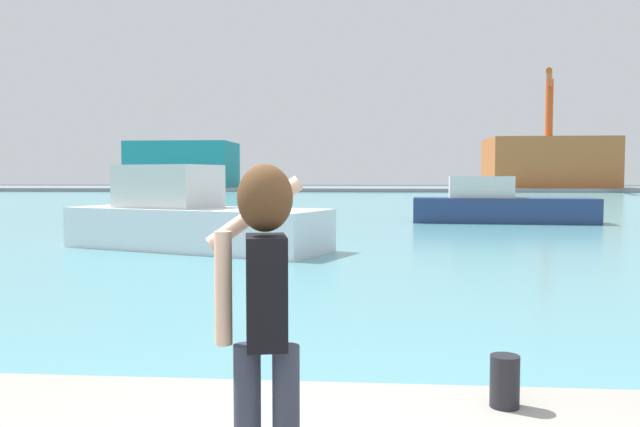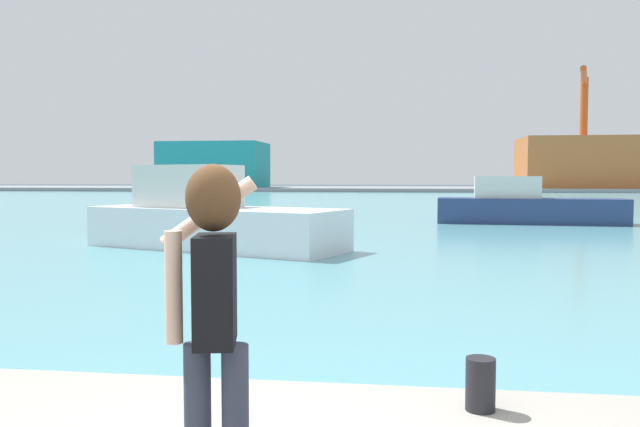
% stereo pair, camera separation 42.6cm
% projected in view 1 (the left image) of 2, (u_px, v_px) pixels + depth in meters
% --- Properties ---
extents(ground_plane, '(220.00, 220.00, 0.00)m').
position_uv_depth(ground_plane, '(368.00, 202.00, 53.00)').
color(ground_plane, '#334751').
extents(harbor_water, '(140.00, 100.00, 0.02)m').
position_uv_depth(harbor_water, '(368.00, 201.00, 54.99)').
color(harbor_water, '#599EA8').
rests_on(harbor_water, ground_plane).
extents(far_shore_dock, '(140.00, 20.00, 0.52)m').
position_uv_depth(far_shore_dock, '(370.00, 189.00, 94.78)').
color(far_shore_dock, gray).
rests_on(far_shore_dock, ground_plane).
extents(person_photographer, '(0.53, 0.55, 1.74)m').
position_uv_depth(person_photographer, '(264.00, 297.00, 3.23)').
color(person_photographer, '#2D3342').
rests_on(person_photographer, quay_promenade).
extents(harbor_bollard, '(0.21, 0.21, 0.38)m').
position_uv_depth(harbor_bollard, '(505.00, 381.00, 4.64)').
color(harbor_bollard, black).
rests_on(harbor_bollard, quay_promenade).
extents(boat_moored, '(8.24, 5.21, 2.47)m').
position_uv_depth(boat_moored, '(190.00, 219.00, 18.77)').
color(boat_moored, white).
rests_on(boat_moored, harbor_water).
extents(boat_moored_2, '(8.30, 2.66, 2.14)m').
position_uv_depth(boat_moored_2, '(499.00, 206.00, 29.31)').
color(boat_moored_2, navy).
rests_on(boat_moored_2, harbor_water).
extents(warehouse_left, '(14.72, 10.38, 6.64)m').
position_uv_depth(warehouse_left, '(184.00, 165.00, 94.31)').
color(warehouse_left, teal).
rests_on(warehouse_left, far_shore_dock).
extents(warehouse_right, '(16.84, 11.02, 7.02)m').
position_uv_depth(warehouse_right, '(548.00, 163.00, 90.58)').
color(warehouse_right, '#B26633').
rests_on(warehouse_right, far_shore_dock).
extents(port_crane, '(4.27, 13.04, 14.61)m').
position_uv_depth(port_crane, '(549.00, 118.00, 84.01)').
color(port_crane, '#D84C19').
rests_on(port_crane, far_shore_dock).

